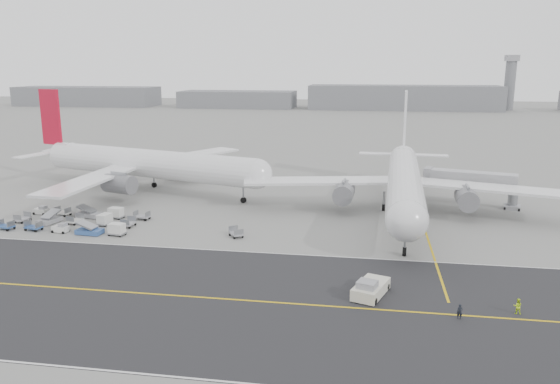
% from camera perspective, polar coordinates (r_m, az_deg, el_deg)
% --- Properties ---
extents(ground, '(700.00, 700.00, 0.00)m').
position_cam_1_polar(ground, '(79.65, -6.30, -5.55)').
color(ground, gray).
rests_on(ground, ground).
extents(taxiway, '(220.00, 59.00, 0.03)m').
position_cam_1_polar(taxiway, '(62.23, -6.24, -11.02)').
color(taxiway, '#29292C').
rests_on(taxiway, ground).
extents(horizon_buildings, '(520.00, 28.00, 28.00)m').
position_cam_1_polar(horizon_buildings, '(333.72, 10.97, 8.49)').
color(horizon_buildings, slate).
rests_on(horizon_buildings, ground).
extents(control_tower, '(7.00, 7.00, 31.25)m').
position_cam_1_polar(control_tower, '(346.94, 22.89, 10.57)').
color(control_tower, slate).
rests_on(control_tower, ground).
extents(airliner_a, '(57.29, 56.11, 20.32)m').
position_cam_1_polar(airliner_a, '(115.31, -14.07, 2.95)').
color(airliner_a, white).
rests_on(airliner_a, ground).
extents(airliner_b, '(57.52, 58.26, 20.08)m').
position_cam_1_polar(airliner_b, '(97.69, 12.87, 1.20)').
color(airliner_b, white).
rests_on(airliner_b, ground).
extents(pushback_tug, '(4.52, 7.68, 2.18)m').
position_cam_1_polar(pushback_tug, '(63.04, 9.42, -9.92)').
color(pushback_tug, beige).
rests_on(pushback_tug, ground).
extents(jet_bridge, '(17.44, 7.50, 6.53)m').
position_cam_1_polar(jet_bridge, '(106.55, 19.37, 1.08)').
color(jet_bridge, gray).
rests_on(jet_bridge, ground).
extents(gse_cluster, '(28.61, 20.12, 1.96)m').
position_cam_1_polar(gse_cluster, '(95.54, -20.53, -3.15)').
color(gse_cluster, '#A3A2A8').
rests_on(gse_cluster, ground).
extents(stray_dolly, '(2.68, 2.90, 1.52)m').
position_cam_1_polar(stray_dolly, '(83.24, -4.61, -4.69)').
color(stray_dolly, silver).
rests_on(stray_dolly, ground).
extents(ground_crew_a, '(0.62, 0.44, 1.61)m').
position_cam_1_polar(ground_crew_a, '(59.90, 18.27, -11.80)').
color(ground_crew_a, black).
rests_on(ground_crew_a, ground).
extents(ground_crew_b, '(0.89, 0.72, 1.70)m').
position_cam_1_polar(ground_crew_b, '(63.19, 23.57, -10.88)').
color(ground_crew_b, '#CDF61D').
rests_on(ground_crew_b, ground).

